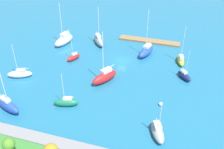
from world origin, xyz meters
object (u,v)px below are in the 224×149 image
sailboat_blue_lone_north (146,51)px  sailboat_white_lone_south (20,74)px  pier_dock (149,41)px  sailboat_white_by_breakwater (64,40)px  park_tree_midwest (9,144)px  sailboat_navy_east_end (184,76)px  sailboat_red_mid_basin (74,57)px  sailboat_blue_off_beacon (8,105)px  sailboat_gray_center_basin (158,131)px  sailboat_red_far_south (105,77)px  sailboat_yellow_near_pier (181,60)px  mooring_buoy_white (161,104)px  sailboat_green_west_end (66,102)px  sailboat_gray_far_north (99,41)px

sailboat_blue_lone_north → sailboat_white_lone_south: size_ratio=1.48×
pier_dock → sailboat_white_by_breakwater: bearing=21.0°
park_tree_midwest → sailboat_navy_east_end: sailboat_navy_east_end is taller
sailboat_red_mid_basin → sailboat_blue_off_beacon: size_ratio=0.73×
pier_dock → sailboat_blue_off_beacon: sailboat_blue_off_beacon is taller
sailboat_blue_lone_north → sailboat_gray_center_basin: sailboat_blue_lone_north is taller
sailboat_blue_lone_north → sailboat_gray_center_basin: 31.90m
sailboat_gray_center_basin → sailboat_white_by_breakwater: size_ratio=0.62×
sailboat_blue_off_beacon → sailboat_white_by_breakwater: bearing=113.7°
sailboat_gray_center_basin → park_tree_midwest: bearing=-83.4°
sailboat_red_far_south → sailboat_yellow_near_pier: bearing=161.6°
pier_dock → sailboat_blue_lone_north: (-0.67, 9.27, 1.10)m
mooring_buoy_white → sailboat_gray_center_basin: bearing=94.0°
sailboat_green_west_end → sailboat_blue_off_beacon: bearing=7.2°
sailboat_yellow_near_pier → sailboat_red_far_south: sailboat_red_far_south is taller
sailboat_green_west_end → sailboat_white_lone_south: bearing=-39.6°
sailboat_white_lone_south → sailboat_white_by_breakwater: size_ratio=0.70×
sailboat_white_lone_south → park_tree_midwest: bearing=98.3°
sailboat_gray_center_basin → sailboat_yellow_near_pier: sailboat_yellow_near_pier is taller
sailboat_gray_far_north → mooring_buoy_white: (-23.34, 24.30, -0.92)m
sailboat_navy_east_end → sailboat_blue_off_beacon: sailboat_blue_off_beacon is taller
sailboat_red_mid_basin → sailboat_green_west_end: bearing=44.9°
mooring_buoy_white → park_tree_midwest: bearing=44.7°
pier_dock → sailboat_white_by_breakwater: (25.61, 9.84, 1.25)m
sailboat_red_mid_basin → sailboat_white_lone_south: sailboat_white_lone_south is taller
sailboat_white_by_breakwater → mooring_buoy_white: 39.95m
pier_dock → sailboat_blue_lone_north: size_ratio=1.40×
sailboat_white_lone_south → sailboat_navy_east_end: (-40.59, -11.90, -0.16)m
sailboat_white_lone_south → sailboat_green_west_end: size_ratio=1.12×
sailboat_yellow_near_pier → sailboat_blue_lone_north: bearing=70.4°
sailboat_blue_lone_north → sailboat_yellow_near_pier: 10.27m
sailboat_navy_east_end → mooring_buoy_white: size_ratio=9.67×
pier_dock → sailboat_blue_lone_north: bearing=94.2°
pier_dock → sailboat_green_west_end: sailboat_green_west_end is taller
sailboat_green_west_end → sailboat_red_mid_basin: bearing=-87.3°
sailboat_green_west_end → sailboat_yellow_near_pier: bearing=-147.4°
sailboat_gray_far_north → sailboat_blue_lone_north: bearing=43.1°
mooring_buoy_white → sailboat_blue_lone_north: bearing=-70.7°
sailboat_navy_east_end → sailboat_white_by_breakwater: size_ratio=0.62×
pier_dock → sailboat_gray_center_basin: (-8.91, 40.08, 0.73)m
sailboat_yellow_near_pier → sailboat_blue_off_beacon: sailboat_blue_off_beacon is taller
sailboat_navy_east_end → sailboat_white_lone_south: bearing=-115.7°
sailboat_red_mid_basin → sailboat_white_by_breakwater: sailboat_white_by_breakwater is taller
sailboat_blue_lone_north → sailboat_blue_off_beacon: 40.79m
sailboat_blue_off_beacon → sailboat_white_by_breakwater: sailboat_white_by_breakwater is taller
park_tree_midwest → sailboat_red_far_south: 28.80m
park_tree_midwest → sailboat_green_west_end: bearing=-99.1°
park_tree_midwest → sailboat_white_by_breakwater: sailboat_white_by_breakwater is taller
sailboat_white_lone_south → sailboat_red_far_south: sailboat_red_far_south is taller
park_tree_midwest → mooring_buoy_white: bearing=-135.3°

